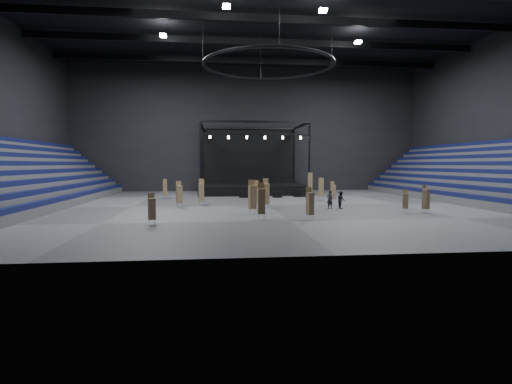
{
  "coord_description": "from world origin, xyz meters",
  "views": [
    {
      "loc": [
        -5.18,
        -37.23,
        3.88
      ],
      "look_at": [
        -1.37,
        -2.0,
        1.4
      ],
      "focal_mm": 28.0,
      "sensor_mm": 36.0,
      "label": 1
    }
  ],
  "objects": [
    {
      "name": "wall_back",
      "position": [
        0.0,
        21.0,
        9.0
      ],
      "size": [
        50.0,
        0.2,
        18.0
      ],
      "primitive_type": "cube",
      "color": "black",
      "rests_on": "ground"
    },
    {
      "name": "truss_ring",
      "position": [
        -0.0,
        0.0,
        13.0
      ],
      "size": [
        12.3,
        12.3,
        5.15
      ],
      "color": "black",
      "rests_on": "ceiling"
    },
    {
      "name": "chair_stack_11",
      "position": [
        5.6,
        6.25,
        1.49
      ],
      "size": [
        0.63,
        0.63,
        2.94
      ],
      "rotation": [
        0.0,
        0.0,
        -0.25
      ],
      "color": "silver",
      "rests_on": "floor"
    },
    {
      "name": "flight_case_left",
      "position": [
        -1.58,
        8.75,
        0.39
      ],
      "size": [
        1.24,
        0.75,
        0.77
      ],
      "primitive_type": "cube",
      "rotation": [
        0.0,
        0.0,
        -0.16
      ],
      "color": "black",
      "rests_on": "floor"
    },
    {
      "name": "bleachers_left",
      "position": [
        -22.94,
        0.0,
        1.73
      ],
      "size": [
        7.2,
        40.0,
        6.4
      ],
      "color": "#4C4C4E",
      "rests_on": "floor"
    },
    {
      "name": "bleachers_right",
      "position": [
        22.94,
        0.0,
        1.73
      ],
      "size": [
        7.2,
        40.0,
        6.4
      ],
      "color": "#4C4C4E",
      "rests_on": "floor"
    },
    {
      "name": "chair_stack_9",
      "position": [
        6.84,
        1.74,
        1.11
      ],
      "size": [
        0.49,
        0.49,
        2.15
      ],
      "rotation": [
        0.0,
        0.0,
        0.18
      ],
      "color": "silver",
      "rests_on": "floor"
    },
    {
      "name": "chair_stack_12",
      "position": [
        1.5,
        -10.28,
        1.18
      ],
      "size": [
        0.55,
        0.55,
        2.3
      ],
      "rotation": [
        0.0,
        0.0,
        0.32
      ],
      "color": "silver",
      "rests_on": "floor"
    },
    {
      "name": "chair_stack_8",
      "position": [
        -10.49,
        7.81,
        1.15
      ],
      "size": [
        0.48,
        0.48,
        2.23
      ],
      "rotation": [
        0.0,
        0.0,
        0.1
      ],
      "color": "silver",
      "rests_on": "floor"
    },
    {
      "name": "floodlights",
      "position": [
        0.0,
        -4.0,
        16.6
      ],
      "size": [
        28.6,
        16.6,
        0.25
      ],
      "color": "white",
      "rests_on": "roof_girders"
    },
    {
      "name": "chair_stack_3",
      "position": [
        -9.07,
        -11.47,
        1.07
      ],
      "size": [
        0.54,
        0.54,
        2.04
      ],
      "rotation": [
        0.0,
        0.0,
        0.35
      ],
      "color": "silver",
      "rests_on": "floor"
    },
    {
      "name": "crew_member",
      "position": [
        5.98,
        -3.41,
        0.76
      ],
      "size": [
        0.63,
        0.78,
        1.51
      ],
      "primitive_type": "imported",
      "rotation": [
        0.0,
        0.0,
        1.64
      ],
      "color": "black",
      "rests_on": "floor"
    },
    {
      "name": "chair_stack_6",
      "position": [
        6.28,
        4.17,
        1.29
      ],
      "size": [
        0.67,
        0.67,
        2.43
      ],
      "rotation": [
        0.0,
        0.0,
        -0.26
      ],
      "color": "silver",
      "rests_on": "floor"
    },
    {
      "name": "chair_stack_2",
      "position": [
        -6.27,
        0.49,
        1.3
      ],
      "size": [
        0.51,
        0.51,
        2.51
      ],
      "rotation": [
        0.0,
        0.0,
        -0.0
      ],
      "color": "silver",
      "rests_on": "floor"
    },
    {
      "name": "chair_stack_5",
      "position": [
        -1.84,
        -9.74,
        1.34
      ],
      "size": [
        0.5,
        0.5,
        2.6
      ],
      "rotation": [
        0.0,
        0.0,
        0.01
      ],
      "color": "silver",
      "rests_on": "floor"
    },
    {
      "name": "man_center",
      "position": [
        4.88,
        -3.67,
        0.82
      ],
      "size": [
        0.7,
        0.58,
        1.64
      ],
      "primitive_type": "imported",
      "rotation": [
        0.0,
        0.0,
        3.51
      ],
      "color": "black",
      "rests_on": "floor"
    },
    {
      "name": "chair_stack_0",
      "position": [
        -2.16,
        -6.6,
        1.37
      ],
      "size": [
        0.62,
        0.62,
        2.67
      ],
      "rotation": [
        0.0,
        0.0,
        0.25
      ],
      "color": "silver",
      "rests_on": "floor"
    },
    {
      "name": "flight_case_right",
      "position": [
        5.09,
        9.25,
        0.45
      ],
      "size": [
        1.5,
        1.05,
        0.91
      ],
      "primitive_type": "cube",
      "rotation": [
        0.0,
        0.0,
        0.3
      ],
      "color": "black",
      "rests_on": "floor"
    },
    {
      "name": "ceiling",
      "position": [
        0.0,
        0.0,
        18.0
      ],
      "size": [
        50.0,
        42.0,
        0.2
      ],
      "primitive_type": "cube",
      "color": "black",
      "rests_on": "wall_back"
    },
    {
      "name": "chair_stack_13",
      "position": [
        -8.19,
        -1.19,
        1.23
      ],
      "size": [
        0.61,
        0.61,
        2.37
      ],
      "rotation": [
        0.0,
        0.0,
        0.33
      ],
      "color": "silver",
      "rests_on": "floor"
    },
    {
      "name": "stage",
      "position": [
        0.0,
        16.24,
        1.45
      ],
      "size": [
        14.0,
        10.0,
        9.2
      ],
      "color": "black",
      "rests_on": "floor"
    },
    {
      "name": "chair_stack_4",
      "position": [
        10.09,
        -7.0,
        0.99
      ],
      "size": [
        0.53,
        0.53,
        1.86
      ],
      "rotation": [
        0.0,
        0.0,
        -0.38
      ],
      "color": "silver",
      "rests_on": "floor"
    },
    {
      "name": "flight_case_mid",
      "position": [
        2.26,
        8.43,
        0.38
      ],
      "size": [
        1.23,
        0.79,
        0.76
      ],
      "primitive_type": "cube",
      "rotation": [
        0.0,
        0.0,
        -0.21
      ],
      "color": "black",
      "rests_on": "floor"
    },
    {
      "name": "wall_front",
      "position": [
        0.0,
        -21.0,
        9.0
      ],
      "size": [
        50.0,
        0.2,
        18.0
      ],
      "primitive_type": "cube",
      "color": "black",
      "rests_on": "ground"
    },
    {
      "name": "chair_stack_10",
      "position": [
        11.48,
        -7.58,
        1.18
      ],
      "size": [
        0.56,
        0.56,
        2.3
      ],
      "rotation": [
        0.0,
        0.0,
        0.4
      ],
      "color": "silver",
      "rests_on": "floor"
    },
    {
      "name": "roof_girders",
      "position": [
        0.0,
        -0.0,
        17.2
      ],
      "size": [
        49.0,
        30.35,
        0.7
      ],
      "color": "black",
      "rests_on": "ceiling"
    },
    {
      "name": "chair_stack_1",
      "position": [
        -0.59,
        -2.95,
        1.35
      ],
      "size": [
        0.53,
        0.53,
        2.66
      ],
      "rotation": [
        0.0,
        0.0,
        0.1
      ],
      "color": "silver",
      "rests_on": "floor"
    },
    {
      "name": "chair_stack_7",
      "position": [
        -1.23,
        -1.04,
        1.27
      ],
      "size": [
        0.59,
        0.59,
        2.4
      ],
      "rotation": [
        0.0,
        0.0,
        0.13
      ],
      "color": "silver",
      "rests_on": "floor"
    },
    {
      "name": "floor",
      "position": [
        0.0,
        0.0,
        0.0
      ],
      "size": [
        50.0,
        50.0,
        0.0
      ],
      "primitive_type": "plane",
      "color": "#4C4C4E",
      "rests_on": "ground"
    }
  ]
}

